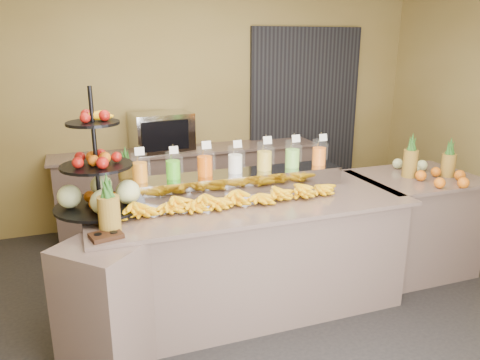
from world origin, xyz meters
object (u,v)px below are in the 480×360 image
oven_warmer (161,132)px  pitcher_tray (235,181)px  banana_heap (223,197)px  right_fruit_pile (435,171)px  fruit_stand (104,182)px  condiment_caddy (106,236)px

oven_warmer → pitcher_tray: bearing=-86.1°
banana_heap → oven_warmer: 2.01m
pitcher_tray → oven_warmer: bearing=100.1°
pitcher_tray → right_fruit_pile: bearing=-10.3°
pitcher_tray → oven_warmer: (-0.30, 1.67, 0.14)m
pitcher_tray → fruit_stand: size_ratio=2.04×
fruit_stand → pitcher_tray: bearing=22.7°
fruit_stand → right_fruit_pile: fruit_stand is taller
right_fruit_pile → pitcher_tray: bearing=169.7°
fruit_stand → right_fruit_pile: (2.84, -0.14, -0.15)m
banana_heap → fruit_stand: bearing=169.7°
condiment_caddy → right_fruit_pile: bearing=6.7°
fruit_stand → condiment_caddy: (-0.04, -0.48, -0.22)m
pitcher_tray → right_fruit_pile: (1.78, -0.32, 0.00)m
fruit_stand → oven_warmer: size_ratio=1.40×
banana_heap → fruit_stand: size_ratio=2.00×
oven_warmer → fruit_stand: bearing=-118.5°
right_fruit_pile → oven_warmer: 2.88m
pitcher_tray → right_fruit_pile: 1.81m
fruit_stand → right_fruit_pile: 2.85m
right_fruit_pile → oven_warmer: (-2.08, 1.99, 0.14)m
banana_heap → fruit_stand: 0.87m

